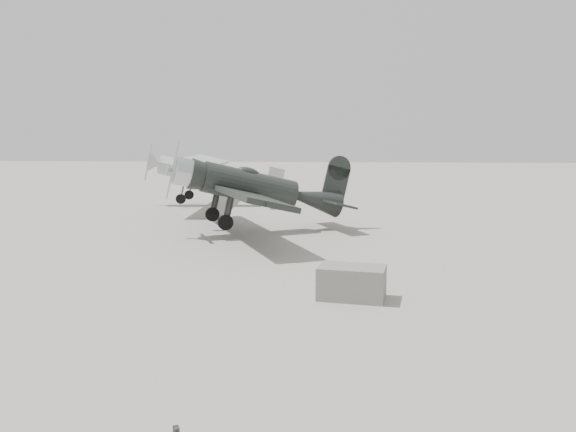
# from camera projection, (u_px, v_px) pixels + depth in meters

# --- Properties ---
(ground) EXTENTS (160.00, 160.00, 0.00)m
(ground) POSITION_uv_depth(u_px,v_px,m) (270.00, 278.00, 17.53)
(ground) COLOR gray
(ground) RESTS_ON ground
(lowwing_monoplane) EXTENTS (8.99, 11.61, 3.84)m
(lowwing_monoplane) POSITION_uv_depth(u_px,v_px,m) (257.00, 189.00, 25.59)
(lowwing_monoplane) COLOR black
(lowwing_monoplane) RESTS_ON ground
(highwing_monoplane) EXTENTS (8.66, 12.16, 3.46)m
(highwing_monoplane) POSITION_uv_depth(u_px,v_px,m) (209.00, 172.00, 35.70)
(highwing_monoplane) COLOR #A7AAAC
(highwing_monoplane) RESTS_ON ground
(equipment_block) EXTENTS (1.96, 1.42, 0.90)m
(equipment_block) POSITION_uv_depth(u_px,v_px,m) (352.00, 282.00, 15.31)
(equipment_block) COLOR slate
(equipment_block) RESTS_ON ground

